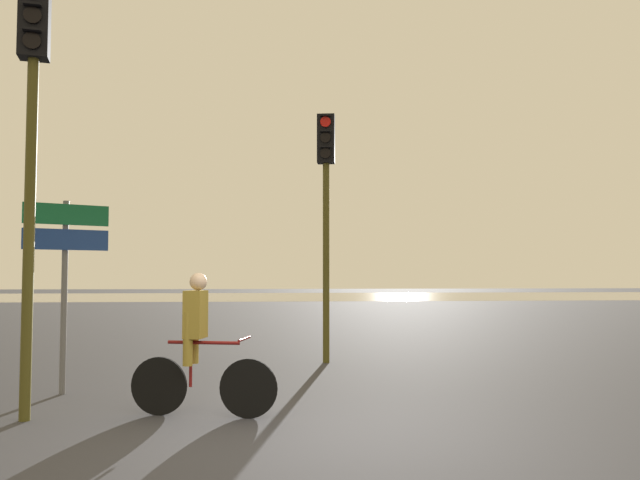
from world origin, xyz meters
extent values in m
plane|color=#333338|center=(0.00, 0.00, 0.00)|extent=(120.00, 120.00, 0.00)
cube|color=gray|center=(0.00, 38.22, 0.00)|extent=(80.00, 16.00, 0.01)
cylinder|color=#4C4719|center=(-3.04, 1.29, 2.02)|extent=(0.12, 0.12, 4.04)
cube|color=black|center=(-3.04, 1.29, 4.49)|extent=(0.36, 0.30, 0.90)
cylinder|color=black|center=(-3.01, 1.16, 4.49)|extent=(0.19, 0.07, 0.19)
cube|color=black|center=(-3.01, 1.14, 4.60)|extent=(0.21, 0.16, 0.02)
cylinder|color=black|center=(-3.01, 1.16, 4.20)|extent=(0.19, 0.07, 0.19)
cube|color=black|center=(-3.01, 1.14, 4.31)|extent=(0.21, 0.16, 0.02)
cylinder|color=#4C4719|center=(0.65, 5.48, 1.82)|extent=(0.12, 0.12, 3.64)
cube|color=black|center=(0.65, 5.48, 4.09)|extent=(0.35, 0.29, 0.90)
cylinder|color=red|center=(0.63, 5.34, 4.38)|extent=(0.19, 0.06, 0.19)
cube|color=black|center=(0.62, 5.32, 4.49)|extent=(0.21, 0.15, 0.02)
cylinder|color=black|center=(0.63, 5.34, 4.09)|extent=(0.19, 0.06, 0.19)
cube|color=black|center=(0.62, 5.32, 4.20)|extent=(0.21, 0.15, 0.02)
cylinder|color=black|center=(0.63, 5.34, 3.80)|extent=(0.19, 0.06, 0.19)
cube|color=black|center=(0.62, 5.32, 3.91)|extent=(0.21, 0.15, 0.02)
cylinder|color=slate|center=(-3.13, 2.80, 1.30)|extent=(0.08, 0.08, 2.60)
cube|color=#116038|center=(-3.11, 2.76, 2.41)|extent=(0.98, 0.55, 0.28)
cube|color=navy|center=(-3.11, 2.76, 2.07)|extent=(0.98, 0.55, 0.28)
cylinder|color=black|center=(-0.60, 1.21, 0.33)|extent=(0.65, 0.18, 0.66)
cylinder|color=black|center=(-1.62, 1.44, 0.33)|extent=(0.65, 0.18, 0.66)
cylinder|color=maroon|center=(-1.11, 1.33, 0.83)|extent=(0.83, 0.22, 0.04)
cylinder|color=maroon|center=(-1.25, 1.36, 0.61)|extent=(0.04, 0.04, 0.55)
cylinder|color=maroon|center=(-0.64, 1.22, 0.88)|extent=(0.13, 0.46, 0.03)
cylinder|color=olive|center=(-1.28, 1.26, 0.88)|extent=(0.11, 0.11, 0.60)
cylinder|color=olive|center=(-1.23, 1.46, 0.88)|extent=(0.11, 0.11, 0.60)
cube|color=olive|center=(-1.21, 1.35, 1.15)|extent=(0.26, 0.34, 0.54)
sphere|color=beige|center=(-1.18, 1.34, 1.52)|extent=(0.20, 0.20, 0.20)
camera|label=1|loc=(-0.34, -5.86, 1.61)|focal=35.00mm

